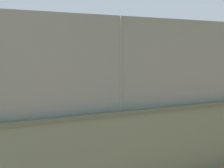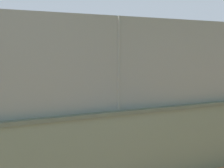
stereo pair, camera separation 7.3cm
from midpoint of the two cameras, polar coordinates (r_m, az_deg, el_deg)
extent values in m
plane|color=#A36B42|center=(20.04, -4.10, -1.73)|extent=(260.00, 260.00, 0.00)
cube|color=slate|center=(6.93, 13.91, -10.91)|extent=(23.46, 0.61, 1.55)
cube|color=#556151|center=(6.74, 14.09, -4.28)|extent=(23.46, 0.67, 0.08)
cube|color=gray|center=(6.63, 14.33, 4.19)|extent=(22.98, 0.33, 1.91)
cylinder|color=gray|center=(5.75, 1.38, 4.08)|extent=(0.07, 0.07, 1.91)
cylinder|color=black|center=(20.56, -16.81, -0.60)|extent=(0.20, 0.20, 0.84)
cylinder|color=black|center=(20.73, -17.10, -0.56)|extent=(0.20, 0.20, 0.84)
cylinder|color=orange|center=(20.57, -17.02, 1.44)|extent=(0.45, 0.45, 0.62)
cylinder|color=#D8AD84|center=(20.32, -16.45, 1.75)|extent=(0.58, 0.32, 0.17)
cylinder|color=#D8AD84|center=(20.99, -16.78, 1.88)|extent=(0.58, 0.32, 0.17)
sphere|color=#D8AD84|center=(20.54, -17.06, 2.64)|extent=(0.24, 0.24, 0.24)
cylinder|color=black|center=(20.53, -17.07, 2.92)|extent=(0.33, 0.33, 0.05)
cylinder|color=black|center=(21.08, -16.37, 1.91)|extent=(0.29, 0.15, 0.04)
ellipsoid|color=#333338|center=(21.20, -15.86, 1.95)|extent=(0.29, 0.15, 0.24)
cylinder|color=#591919|center=(17.81, 7.91, -1.48)|extent=(0.21, 0.21, 0.80)
cylinder|color=#591919|center=(17.90, 7.33, -1.44)|extent=(0.21, 0.21, 0.80)
cylinder|color=#3372B2|center=(17.78, 7.65, 0.78)|extent=(0.47, 0.47, 0.59)
cylinder|color=#D8AD84|center=(17.68, 8.61, 1.12)|extent=(0.53, 0.37, 0.17)
cylinder|color=#D8AD84|center=(18.17, 7.22, 1.28)|extent=(0.53, 0.37, 0.17)
sphere|color=#D8AD84|center=(17.74, 7.67, 2.10)|extent=(0.23, 0.23, 0.23)
cylinder|color=red|center=(17.74, 7.68, 2.42)|extent=(0.33, 0.33, 0.05)
sphere|color=#3399D8|center=(19.84, -14.33, -1.88)|extent=(0.08, 0.08, 0.08)
camera|label=1|loc=(0.04, -90.16, -0.02)|focal=45.55mm
camera|label=2|loc=(0.04, 89.84, 0.02)|focal=45.55mm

